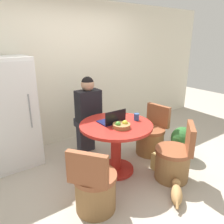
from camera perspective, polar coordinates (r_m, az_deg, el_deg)
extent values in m
plane|color=#B2A899|center=(3.38, 4.36, -15.89)|extent=(12.00, 12.00, 0.00)
cube|color=silver|center=(4.25, -10.05, 10.05)|extent=(7.00, 0.06, 2.60)
cube|color=white|center=(3.64, -25.04, -0.34)|extent=(0.70, 0.63, 1.68)
cube|color=silver|center=(3.34, -23.94, -1.79)|extent=(0.67, 0.01, 1.58)
cylinder|color=gray|center=(3.34, -20.59, 0.19)|extent=(0.02, 0.02, 0.50)
cylinder|color=#B2261E|center=(3.44, 1.00, -14.65)|extent=(0.54, 0.54, 0.05)
cylinder|color=#B2261E|center=(3.25, 1.04, -9.30)|extent=(0.15, 0.15, 0.67)
cylinder|color=#B2261E|center=(3.10, 1.08, -3.45)|extent=(1.04, 1.04, 0.04)
cylinder|color=olive|center=(3.89, 9.82, -7.72)|extent=(0.47, 0.47, 0.41)
cylinder|color=brown|center=(3.79, 10.02, -4.56)|extent=(0.50, 0.50, 0.06)
cube|color=brown|center=(3.87, 12.00, -0.84)|extent=(0.13, 0.45, 0.37)
cylinder|color=olive|center=(2.71, -4.31, -20.40)|extent=(0.47, 0.47, 0.41)
cylinder|color=brown|center=(2.57, -4.44, -16.35)|extent=(0.50, 0.50, 0.06)
cube|color=brown|center=(2.30, -6.50, -14.68)|extent=(0.32, 0.40, 0.37)
cylinder|color=olive|center=(3.30, 15.40, -13.28)|extent=(0.47, 0.47, 0.41)
cylinder|color=brown|center=(3.18, 15.76, -9.69)|extent=(0.50, 0.50, 0.06)
cube|color=brown|center=(3.11, 19.79, -6.44)|extent=(0.38, 0.35, 0.37)
cube|color=#2D2D38|center=(3.94, -6.89, -6.76)|extent=(0.28, 0.16, 0.47)
cube|color=#2D2D38|center=(3.77, -6.62, -2.91)|extent=(0.32, 0.36, 0.14)
cube|color=black|center=(3.59, -6.19, 1.61)|extent=(0.40, 0.22, 0.52)
sphere|color=tan|center=(3.51, -6.39, 7.17)|extent=(0.21, 0.21, 0.21)
sphere|color=black|center=(3.50, -6.41, 7.60)|extent=(0.20, 0.20, 0.20)
cube|color=#141947|center=(3.17, -0.33, -2.44)|extent=(0.35, 0.24, 0.02)
cube|color=black|center=(3.04, 0.98, -1.32)|extent=(0.35, 0.01, 0.18)
cylinder|color=olive|center=(2.96, 2.48, -3.62)|extent=(0.24, 0.24, 0.05)
sphere|color=gold|center=(2.97, 3.43, -2.86)|extent=(0.08, 0.08, 0.08)
sphere|color=#4C9333|center=(2.92, 1.58, -3.22)|extent=(0.08, 0.08, 0.08)
cylinder|color=#2D4C84|center=(3.24, 6.41, -1.27)|extent=(0.08, 0.08, 0.10)
ellipsoid|color=tan|center=(2.98, 16.52, -19.99)|extent=(0.35, 0.33, 0.18)
sphere|color=tan|center=(3.11, 16.41, -17.35)|extent=(0.11, 0.11, 0.11)
cylinder|color=tan|center=(2.85, 16.71, -21.61)|extent=(0.13, 0.12, 0.12)
cylinder|color=slate|center=(3.93, 17.64, -9.95)|extent=(0.23, 0.23, 0.18)
sphere|color=#2D662D|center=(3.82, 18.01, -6.60)|extent=(0.39, 0.39, 0.39)
cube|color=tan|center=(3.54, 12.62, -12.09)|extent=(0.30, 0.14, 0.26)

